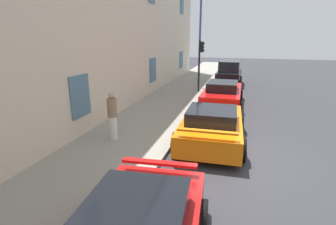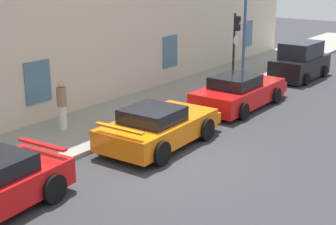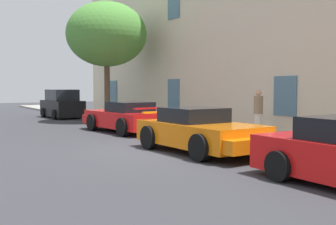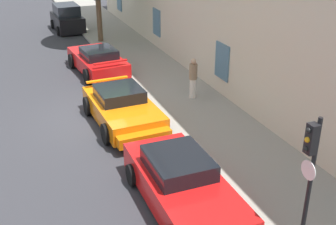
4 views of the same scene
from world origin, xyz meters
name	(u,v)px [view 2 (image 2 of 4)]	position (x,y,z in m)	size (l,w,h in m)	color
ground_plane	(159,159)	(0.00, 0.00, 0.00)	(80.00, 80.00, 0.00)	#333338
sidewalk	(74,133)	(0.00, 3.68, 0.07)	(60.00, 3.43, 0.14)	gray
sportscar_yellow_flank	(161,126)	(1.07, 0.75, 0.61)	(4.59, 2.36, 1.32)	orange
sportscar_white_middle	(241,92)	(6.54, 0.83, 0.59)	(5.06, 2.15, 1.35)	red
hatchback_parked	(300,62)	(12.78, 0.86, 0.83)	(3.90, 1.96, 1.87)	black
traffic_light	(236,37)	(9.00, 2.51, 2.41)	(0.44, 0.36, 3.32)	black
pedestrian_admiring	(62,105)	(-0.08, 4.09, 1.02)	(0.42, 0.42, 1.71)	silver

